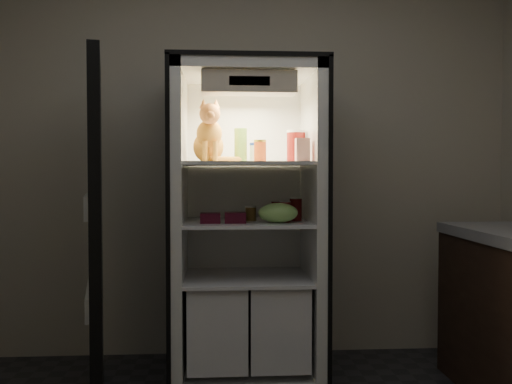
# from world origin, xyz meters

# --- Properties ---
(room_shell) EXTENTS (3.60, 3.60, 3.60)m
(room_shell) POSITION_xyz_m (0.00, 0.00, 1.62)
(room_shell) COLOR white
(room_shell) RESTS_ON floor
(refrigerator) EXTENTS (0.90, 0.72, 1.88)m
(refrigerator) POSITION_xyz_m (0.00, 1.38, 0.79)
(refrigerator) COLOR white
(refrigerator) RESTS_ON floor
(fridge_door) EXTENTS (0.23, 0.87, 1.85)m
(fridge_door) POSITION_xyz_m (-0.84, 1.11, 0.91)
(fridge_door) COLOR black
(fridge_door) RESTS_ON floor
(tabby_cat) EXTENTS (0.31, 0.35, 0.36)m
(tabby_cat) POSITION_xyz_m (-0.22, 1.34, 1.43)
(tabby_cat) COLOR orange
(tabby_cat) RESTS_ON refrigerator
(parmesan_shaker) EXTENTS (0.08, 0.08, 0.20)m
(parmesan_shaker) POSITION_xyz_m (-0.03, 1.38, 1.39)
(parmesan_shaker) COLOR #24842C
(parmesan_shaker) RESTS_ON refrigerator
(mayo_tub) EXTENTS (0.08, 0.08, 0.12)m
(mayo_tub) POSITION_xyz_m (0.06, 1.43, 1.35)
(mayo_tub) COLOR white
(mayo_tub) RESTS_ON refrigerator
(salsa_jar) EXTENTS (0.07, 0.07, 0.13)m
(salsa_jar) POSITION_xyz_m (0.08, 1.32, 1.36)
(salsa_jar) COLOR maroon
(salsa_jar) RESTS_ON refrigerator
(pepper_jar) EXTENTS (0.11, 0.11, 0.19)m
(pepper_jar) POSITION_xyz_m (0.30, 1.38, 1.39)
(pepper_jar) COLOR maroon
(pepper_jar) RESTS_ON refrigerator
(cream_carton) EXTENTS (0.08, 0.08, 0.13)m
(cream_carton) POSITION_xyz_m (0.30, 1.15, 1.36)
(cream_carton) COLOR white
(cream_carton) RESTS_ON refrigerator
(soda_can_a) EXTENTS (0.06, 0.06, 0.11)m
(soda_can_a) POSITION_xyz_m (0.18, 1.38, 1.00)
(soda_can_a) COLOR black
(soda_can_a) RESTS_ON refrigerator
(soda_can_b) EXTENTS (0.07, 0.07, 0.14)m
(soda_can_b) POSITION_xyz_m (0.29, 1.32, 1.01)
(soda_can_b) COLOR black
(soda_can_b) RESTS_ON refrigerator
(soda_can_c) EXTENTS (0.07, 0.07, 0.12)m
(soda_can_c) POSITION_xyz_m (0.22, 1.22, 1.00)
(soda_can_c) COLOR black
(soda_can_c) RESTS_ON refrigerator
(condiment_jar) EXTENTS (0.07, 0.07, 0.09)m
(condiment_jar) POSITION_xyz_m (0.02, 1.33, 0.99)
(condiment_jar) COLOR brown
(condiment_jar) RESTS_ON refrigerator
(grape_bag) EXTENTS (0.23, 0.17, 0.11)m
(grape_bag) POSITION_xyz_m (0.17, 1.19, 1.00)
(grape_bag) COLOR #85C45B
(grape_bag) RESTS_ON refrigerator
(berry_box_left) EXTENTS (0.11, 0.11, 0.06)m
(berry_box_left) POSITION_xyz_m (-0.21, 1.20, 0.97)
(berry_box_left) COLOR #480C1A
(berry_box_left) RESTS_ON refrigerator
(berry_box_right) EXTENTS (0.12, 0.12, 0.06)m
(berry_box_right) POSITION_xyz_m (-0.07, 1.20, 0.97)
(berry_box_right) COLOR #480C1A
(berry_box_right) RESTS_ON refrigerator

